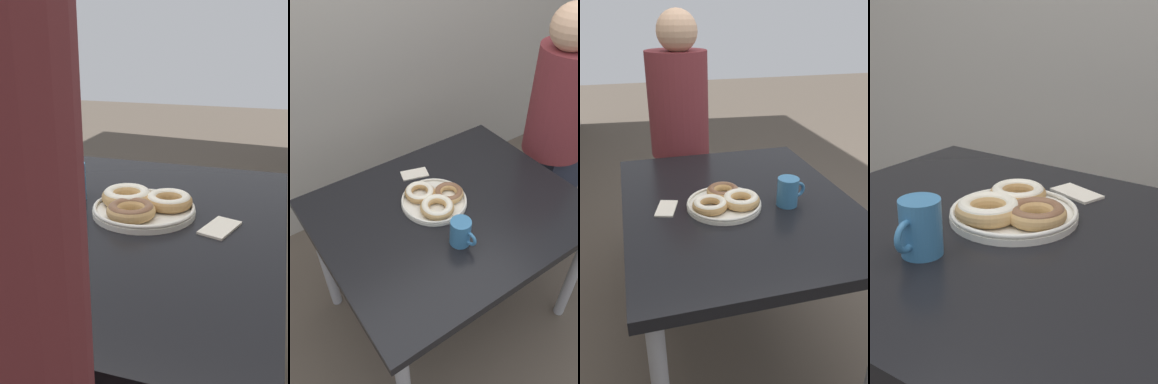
{
  "view_description": "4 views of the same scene",
  "coord_description": "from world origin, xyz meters",
  "views": [
    {
      "loc": [
        0.95,
        0.51,
        1.15
      ],
      "look_at": [
        -0.04,
        0.19,
        0.78
      ],
      "focal_mm": 40.0,
      "sensor_mm": 36.0,
      "label": 1
    },
    {
      "loc": [
        -0.68,
        -0.73,
        1.77
      ],
      "look_at": [
        -0.04,
        0.19,
        0.78
      ],
      "focal_mm": 35.0,
      "sensor_mm": 36.0,
      "label": 2
    },
    {
      "loc": [
        -1.19,
        0.5,
        1.37
      ],
      "look_at": [
        -0.04,
        0.19,
        0.78
      ],
      "focal_mm": 35.0,
      "sensor_mm": 36.0,
      "label": 3
    },
    {
      "loc": [
        0.56,
        -0.64,
        1.17
      ],
      "look_at": [
        -0.04,
        0.19,
        0.78
      ],
      "focal_mm": 50.0,
      "sensor_mm": 36.0,
      "label": 4
    }
  ],
  "objects": [
    {
      "name": "napkin",
      "position": [
        0.0,
        0.4,
        0.72
      ],
      "size": [
        0.13,
        0.1,
        0.01
      ],
      "color": "beige",
      "rests_on": "dining_table"
    },
    {
      "name": "ground_plane",
      "position": [
        0.0,
        0.0,
        0.0
      ],
      "size": [
        14.0,
        14.0,
        0.0
      ],
      "primitive_type": "plane",
      "color": "#4C4238"
    },
    {
      "name": "donut_plate",
      "position": [
        -0.04,
        0.19,
        0.75
      ],
      "size": [
        0.28,
        0.28,
        0.05
      ],
      "color": "silver",
      "rests_on": "dining_table"
    },
    {
      "name": "dining_table",
      "position": [
        0.0,
        0.13,
        0.64
      ],
      "size": [
        1.05,
        0.85,
        0.72
      ],
      "color": "black",
      "rests_on": "ground_plane"
    },
    {
      "name": "coffee_mug",
      "position": [
        -0.08,
        -0.03,
        0.78
      ],
      "size": [
        0.08,
        0.11,
        0.11
      ],
      "color": "teal",
      "rests_on": "dining_table"
    },
    {
      "name": "person_figure",
      "position": [
        0.75,
        0.24,
        0.72
      ],
      "size": [
        0.35,
        0.31,
        1.38
      ],
      "color": "#232838",
      "rests_on": "ground_plane"
    }
  ]
}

